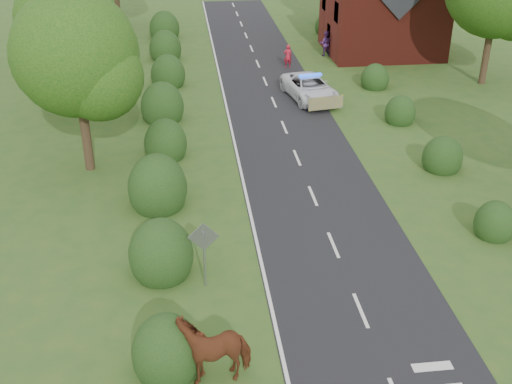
{
  "coord_description": "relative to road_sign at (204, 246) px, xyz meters",
  "views": [
    {
      "loc": [
        -5.42,
        -16.26,
        13.36
      ],
      "look_at": [
        -2.72,
        6.27,
        1.3
      ],
      "focal_mm": 45.0,
      "sensor_mm": 36.0,
      "label": 1
    }
  ],
  "objects": [
    {
      "name": "house",
      "position": [
        14.49,
        28.0,
        2.13
      ],
      "size": [
        8.0,
        7.4,
        9.17
      ],
      "color": "maroon",
      "rests_on": "ground"
    },
    {
      "name": "tree_left_a",
      "position": [
        -4.75,
        9.86,
        3.69
      ],
      "size": [
        5.74,
        5.6,
        8.38
      ],
      "color": "#332316",
      "rests_on": "ground"
    },
    {
      "name": "hedgerow_left",
      "position": [
        -1.51,
        9.69,
        -0.91
      ],
      "size": [
        2.75,
        50.41,
        3.0
      ],
      "color": "#173513",
      "rests_on": "ground"
    },
    {
      "name": "cow",
      "position": [
        0.05,
        -4.21,
        -0.8
      ],
      "size": [
        2.59,
        1.67,
        1.71
      ],
      "primitive_type": "imported",
      "rotation": [
        0.0,
        0.0,
        -1.4
      ],
      "color": "#583516",
      "rests_on": "ground"
    },
    {
      "name": "road_sign",
      "position": [
        0.0,
        0.0,
        0.0
      ],
      "size": [
        1.06,
        0.08,
        2.53
      ],
      "color": "gray",
      "rests_on": "ground"
    },
    {
      "name": "hedgerow_right",
      "position": [
        11.6,
        9.21,
        -1.1
      ],
      "size": [
        2.1,
        45.78,
        2.1
      ],
      "color": "#173513",
      "rests_on": "ground"
    },
    {
      "name": "ground",
      "position": [
        5.0,
        -2.0,
        -1.65
      ],
      "size": [
        120.0,
        120.0,
        0.0
      ],
      "primitive_type": "plane",
      "color": "#305621"
    },
    {
      "name": "pedestrian_purple",
      "position": [
        10.2,
        27.47,
        -0.74
      ],
      "size": [
        1.04,
        0.9,
        1.82
      ],
      "primitive_type": "imported",
      "rotation": [
        0.0,
        0.0,
        2.87
      ],
      "color": "#4D2768",
      "rests_on": "ground"
    },
    {
      "name": "tree_left_b",
      "position": [
        -6.25,
        17.86,
        3.39
      ],
      "size": [
        5.74,
        5.6,
        8.07
      ],
      "color": "#332316",
      "rests_on": "ground"
    },
    {
      "name": "pedestrian_red",
      "position": [
        6.97,
        24.89,
        -0.84
      ],
      "size": [
        0.62,
        0.44,
        1.62
      ],
      "primitive_type": "imported",
      "rotation": [
        0.0,
        0.0,
        3.23
      ],
      "color": "red",
      "rests_on": "ground"
    },
    {
      "name": "police_van",
      "position": [
        7.24,
        18.34,
        -0.94
      ],
      "size": [
        3.2,
        5.46,
        1.56
      ],
      "rotation": [
        0.0,
        0.0,
        0.18
      ],
      "color": "white",
      "rests_on": "ground"
    },
    {
      "name": "road_markings",
      "position": [
        3.4,
        10.93,
        -1.63
      ],
      "size": [
        4.96,
        70.0,
        0.01
      ],
      "color": "white",
      "rests_on": "road"
    },
    {
      "name": "road",
      "position": [
        5.0,
        13.0,
        -1.64
      ],
      "size": [
        6.0,
        70.0,
        0.02
      ],
      "primitive_type": "cube",
      "color": "black",
      "rests_on": "ground"
    }
  ]
}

